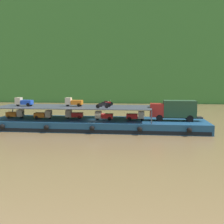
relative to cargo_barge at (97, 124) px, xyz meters
name	(u,v)px	position (x,y,z in m)	size (l,w,h in m)	color
ground_plane	(97,129)	(0.00, 0.03, -0.75)	(400.00, 400.00, 0.00)	brown
hillside_far_bank	(126,35)	(0.00, 64.64, 24.39)	(124.93, 29.78, 44.63)	#387533
cargo_barge	(97,124)	(0.00, 0.00, 0.00)	(33.65, 9.15, 1.50)	navy
covered_lorry	(174,110)	(11.84, -0.07, 2.44)	(7.87, 2.35, 3.10)	maroon
cargo_rack	(74,107)	(-3.80, 0.03, 2.69)	(24.45, 7.77, 2.00)	#383D47
mini_truck_lower_stern	(16,114)	(-13.58, 0.08, 1.44)	(2.76, 1.24, 1.38)	orange
mini_truck_lower_aft	(43,115)	(-8.65, -0.40, 1.44)	(2.77, 1.25, 1.38)	orange
mini_truck_lower_mid	(74,114)	(-3.86, 0.35, 1.44)	(2.78, 1.27, 1.38)	red
mini_truck_lower_fore	(104,116)	(1.09, -0.49, 1.44)	(2.76, 1.23, 1.38)	red
mini_truck_lower_bow	(136,116)	(6.04, -0.20, 1.44)	(2.76, 1.23, 1.38)	red
mini_truck_upper_stern	(24,102)	(-11.97, -0.22, 3.44)	(2.74, 1.21, 1.38)	#1E47B7
mini_truck_upper_mid	(74,102)	(-3.90, 0.41, 3.44)	(2.76, 1.23, 1.38)	orange
motorcycle_upper_port	(102,105)	(1.13, -2.30, 3.18)	(1.90, 0.55, 0.87)	black
motorcycle_upper_centre	(105,104)	(1.21, 0.03, 3.18)	(1.90, 0.55, 0.87)	black
motorcycle_upper_stbd	(107,103)	(1.24, 2.36, 3.18)	(1.90, 0.55, 0.87)	black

